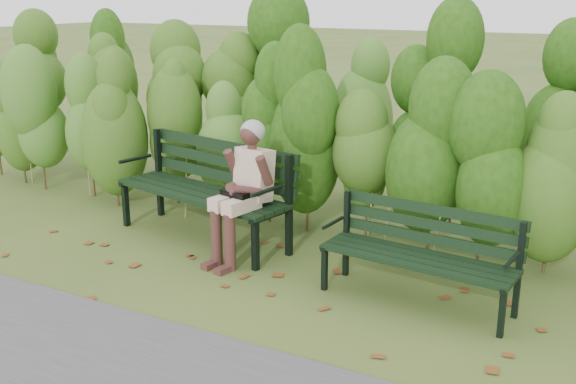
% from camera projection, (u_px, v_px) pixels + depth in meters
% --- Properties ---
extents(ground, '(80.00, 80.00, 0.00)m').
position_uv_depth(ground, '(269.00, 286.00, 5.79)').
color(ground, '#435A25').
extents(hedge_band, '(11.04, 1.67, 2.42)m').
position_uv_depth(hedge_band, '(356.00, 109.00, 7.00)').
color(hedge_band, '#47381E').
rests_on(hedge_band, ground).
extents(leaf_litter, '(5.55, 2.14, 0.01)m').
position_uv_depth(leaf_litter, '(234.00, 278.00, 5.93)').
color(leaf_litter, brown).
rests_on(leaf_litter, ground).
extents(bench_left, '(2.07, 1.03, 0.99)m').
position_uv_depth(bench_left, '(209.00, 183.00, 6.78)').
color(bench_left, black).
rests_on(bench_left, ground).
extents(bench_right, '(1.60, 0.65, 0.78)m').
position_uv_depth(bench_right, '(422.00, 247.00, 5.40)').
color(bench_right, black).
rests_on(bench_right, ground).
extents(seated_woman, '(0.52, 0.76, 1.31)m').
position_uv_depth(seated_woman, '(244.00, 182.00, 6.17)').
color(seated_woman, beige).
rests_on(seated_woman, ground).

